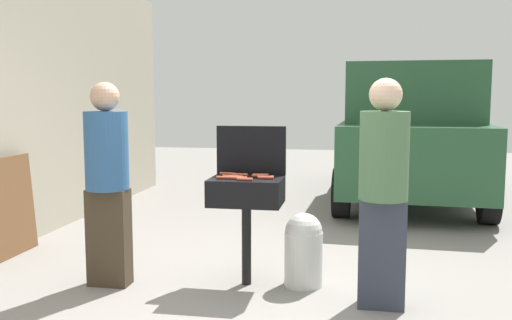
# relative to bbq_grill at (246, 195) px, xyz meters

# --- Properties ---
(ground_plane) EXTENTS (24.00, 24.00, 0.00)m
(ground_plane) POSITION_rel_bbq_grill_xyz_m (0.19, -0.09, -0.76)
(ground_plane) COLOR gray
(house_wall_side) EXTENTS (0.24, 8.00, 3.15)m
(house_wall_side) POSITION_rel_bbq_grill_xyz_m (-2.71, 0.91, 0.81)
(house_wall_side) COLOR #B2A893
(house_wall_side) RESTS_ON ground
(bbq_grill) EXTENTS (0.60, 0.44, 0.91)m
(bbq_grill) POSITION_rel_bbq_grill_xyz_m (0.00, 0.00, 0.00)
(bbq_grill) COLOR black
(bbq_grill) RESTS_ON ground
(grill_lid_open) EXTENTS (0.60, 0.05, 0.42)m
(grill_lid_open) POSITION_rel_bbq_grill_xyz_m (0.00, 0.22, 0.35)
(grill_lid_open) COLOR black
(grill_lid_open) RESTS_ON bbq_grill
(hot_dog_0) EXTENTS (0.13, 0.03, 0.03)m
(hot_dog_0) POSITION_rel_bbq_grill_xyz_m (0.02, -0.15, 0.15)
(hot_dog_0) COLOR #C6593D
(hot_dog_0) RESTS_ON bbq_grill
(hot_dog_1) EXTENTS (0.13, 0.03, 0.03)m
(hot_dog_1) POSITION_rel_bbq_grill_xyz_m (0.17, -0.03, 0.15)
(hot_dog_1) COLOR #B74C33
(hot_dog_1) RESTS_ON bbq_grill
(hot_dog_2) EXTENTS (0.13, 0.03, 0.03)m
(hot_dog_2) POSITION_rel_bbq_grill_xyz_m (-0.07, 0.10, 0.15)
(hot_dog_2) COLOR #B74C33
(hot_dog_2) RESTS_ON bbq_grill
(hot_dog_3) EXTENTS (0.13, 0.03, 0.03)m
(hot_dog_3) POSITION_rel_bbq_grill_xyz_m (-0.09, -0.04, 0.15)
(hot_dog_3) COLOR #AD4228
(hot_dog_3) RESTS_ON bbq_grill
(hot_dog_4) EXTENTS (0.13, 0.03, 0.03)m
(hot_dog_4) POSITION_rel_bbq_grill_xyz_m (-0.13, -0.01, 0.15)
(hot_dog_4) COLOR #C6593D
(hot_dog_4) RESTS_ON bbq_grill
(hot_dog_5) EXTENTS (0.13, 0.04, 0.03)m
(hot_dog_5) POSITION_rel_bbq_grill_xyz_m (0.10, 0.11, 0.15)
(hot_dog_5) COLOR #B74C33
(hot_dog_5) RESTS_ON bbq_grill
(hot_dog_6) EXTENTS (0.13, 0.04, 0.03)m
(hot_dog_6) POSITION_rel_bbq_grill_xyz_m (-0.17, -0.09, 0.15)
(hot_dog_6) COLOR #B74C33
(hot_dog_6) RESTS_ON bbq_grill
(hot_dog_7) EXTENTS (0.13, 0.03, 0.03)m
(hot_dog_7) POSITION_rel_bbq_grill_xyz_m (0.16, 0.00, 0.15)
(hot_dog_7) COLOR #AD4228
(hot_dog_7) RESTS_ON bbq_grill
(hot_dog_8) EXTENTS (0.13, 0.04, 0.03)m
(hot_dog_8) POSITION_rel_bbq_grill_xyz_m (-0.04, -0.08, 0.15)
(hot_dog_8) COLOR #B74C33
(hot_dog_8) RESTS_ON bbq_grill
(hot_dog_9) EXTENTS (0.13, 0.03, 0.03)m
(hot_dog_9) POSITION_rel_bbq_grill_xyz_m (-0.19, 0.14, 0.15)
(hot_dog_9) COLOR #AD4228
(hot_dog_9) RESTS_ON bbq_grill
(hot_dog_10) EXTENTS (0.13, 0.04, 0.03)m
(hot_dog_10) POSITION_rel_bbq_grill_xyz_m (0.10, 0.05, 0.15)
(hot_dog_10) COLOR #AD4228
(hot_dog_10) RESTS_ON bbq_grill
(propane_tank) EXTENTS (0.32, 0.32, 0.62)m
(propane_tank) POSITION_rel_bbq_grill_xyz_m (0.48, 0.05, -0.44)
(propane_tank) COLOR silver
(propane_tank) RESTS_ON ground
(person_left) EXTENTS (0.36, 0.36, 1.70)m
(person_left) POSITION_rel_bbq_grill_xyz_m (-1.13, -0.21, 0.16)
(person_left) COLOR #3F3323
(person_left) RESTS_ON ground
(person_right) EXTENTS (0.36, 0.36, 1.71)m
(person_right) POSITION_rel_bbq_grill_xyz_m (1.09, -0.33, 0.17)
(person_right) COLOR #333847
(person_right) RESTS_ON ground
(parked_minivan) EXTENTS (2.20, 4.49, 2.02)m
(parked_minivan) POSITION_rel_bbq_grill_xyz_m (1.69, 4.24, 0.26)
(parked_minivan) COLOR #234C2D
(parked_minivan) RESTS_ON ground
(leaning_board) EXTENTS (0.10, 0.90, 0.99)m
(leaning_board) POSITION_rel_bbq_grill_xyz_m (-2.46, 0.37, -0.27)
(leaning_board) COLOR brown
(leaning_board) RESTS_ON ground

